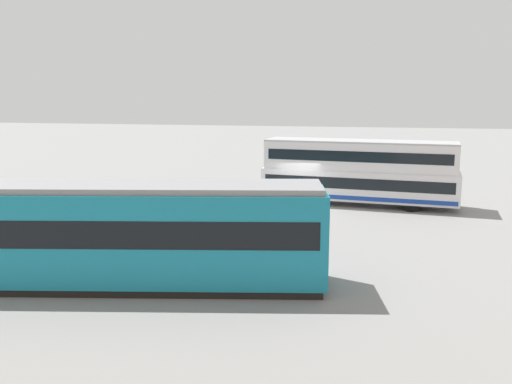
% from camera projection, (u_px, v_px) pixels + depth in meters
% --- Properties ---
extents(ground_plane, '(160.00, 160.00, 0.00)m').
position_uv_depth(ground_plane, '(295.00, 209.00, 30.60)').
color(ground_plane, gray).
extents(double_decker_bus, '(11.43, 3.71, 3.77)m').
position_uv_depth(double_decker_bus, '(359.00, 172.00, 31.63)').
color(double_decker_bus, white).
rests_on(double_decker_bus, ground).
extents(tram_yellow, '(14.20, 5.17, 3.51)m').
position_uv_depth(tram_yellow, '(116.00, 233.00, 18.09)').
color(tram_yellow, teal).
rests_on(tram_yellow, ground).
extents(pedestrian_near_railing, '(0.42, 0.42, 1.76)m').
position_uv_depth(pedestrian_near_railing, '(223.00, 213.00, 24.92)').
color(pedestrian_near_railing, '#33384C').
rests_on(pedestrian_near_railing, ground).
extents(pedestrian_railing, '(7.21, 0.66, 1.08)m').
position_uv_depth(pedestrian_railing, '(178.00, 220.00, 24.69)').
color(pedestrian_railing, gray).
rests_on(pedestrian_railing, ground).
extents(info_sign, '(1.28, 0.13, 2.21)m').
position_uv_depth(info_sign, '(90.00, 202.00, 24.73)').
color(info_sign, slate).
rests_on(info_sign, ground).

